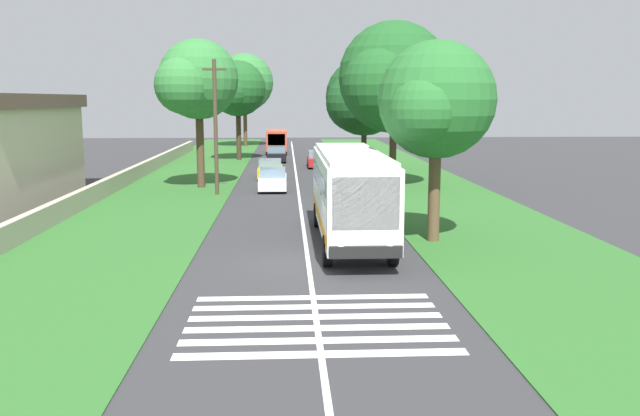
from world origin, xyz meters
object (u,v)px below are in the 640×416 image
Objects in this scene: roadside_tree_left_0 at (236,90)px; roadside_tree_left_1 at (196,82)px; utility_pole at (216,125)px; roadside_tree_right_2 at (362,99)px; trailing_car_3 at (277,155)px; roadside_tree_right_1 at (434,103)px; trailing_car_0 at (273,180)px; coach_bus at (350,190)px; trailing_car_1 at (270,169)px; trailing_car_2 at (318,159)px; roadside_tree_right_0 at (391,81)px; trailing_minibus_0 at (277,139)px; roadside_tree_left_2 at (243,84)px.

roadside_tree_left_0 is 0.98× the size of roadside_tree_left_1.
roadside_tree_right_2 is at bearing -33.60° from utility_pole.
roadside_tree_left_1 is (-20.33, 1.09, 0.25)m from roadside_tree_left_0.
trailing_car_3 is at bearing -8.61° from utility_pole.
trailing_car_0 is at bearing 22.57° from roadside_tree_right_1.
utility_pole is at bearing 25.51° from coach_bus.
utility_pole is at bearing 121.73° from trailing_car_0.
trailing_car_1 and trailing_car_2 have the same top height.
trailing_minibus_0 is at bearing 15.57° from roadside_tree_right_0.
roadside_tree_right_2 is at bearing -125.48° from roadside_tree_left_0.
roadside_tree_left_0 is (15.29, 3.52, 5.96)m from trailing_car_1.
coach_bus is 16.72m from trailing_car_0.
trailing_minibus_0 is (9.20, 0.09, 0.88)m from trailing_car_3.
coach_bus is 18.67m from roadside_tree_right_0.
trailing_car_3 is at bearing 0.03° from trailing_car_0.
roadside_tree_left_1 is 1.19× the size of roadside_tree_right_1.
coach_bus reaches higher than trailing_minibus_0.
trailing_car_0 is at bearing 99.01° from roadside_tree_right_0.
roadside_tree_right_2 reaches higher than trailing_car_2.
trailing_car_2 is 0.38× the size of roadside_tree_left_2.
roadside_tree_right_0 is 1.17× the size of roadside_tree_right_2.
roadside_tree_left_0 is (21.78, 3.82, 5.96)m from trailing_car_0.
trailing_car_0 is 15.13m from trailing_car_2.
roadside_tree_right_0 reaches higher than trailing_car_2.
trailing_car_3 is (36.36, 3.43, -1.48)m from coach_bus.
roadside_tree_right_1 is (-36.34, -6.78, 4.98)m from trailing_car_3.
roadside_tree_left_2 is (11.90, 4.28, 6.08)m from trailing_minibus_0.
coach_bus is at bearing 172.78° from roadside_tree_right_2.
trailing_car_3 is at bearing 22.28° from roadside_tree_right_0.
roadside_tree_right_2 reaches higher than roadside_tree_right_1.
coach_bus is 39.02m from roadside_tree_left_0.
trailing_car_3 is 0.47× the size of roadside_tree_right_2.
roadside_tree_right_1 is (-22.76, -7.08, 4.98)m from trailing_car_1.
roadside_tree_right_1 is 0.88× the size of roadside_tree_right_2.
coach_bus is 20.17m from roadside_tree_left_1.
trailing_car_3 is at bearing -14.76° from roadside_tree_left_1.
roadside_tree_left_0 is at bearing 9.96° from trailing_car_0.
roadside_tree_left_2 is 58.54m from roadside_tree_right_1.
roadside_tree_left_2 is at bearing 10.99° from roadside_tree_right_1.
roadside_tree_right_0 is 1.33× the size of roadside_tree_right_1.
roadside_tree_right_0 is at bearing -163.04° from trailing_car_2.
trailing_car_1 is at bearing 179.49° from trailing_minibus_0.
roadside_tree_left_2 is at bearing -0.76° from roadside_tree_left_1.
roadside_tree_left_2 is 1.40× the size of utility_pole.
roadside_tree_right_2 is at bearing -0.91° from roadside_tree_right_1.
trailing_car_2 is (31.00, -0.17, -1.48)m from coach_bus.
roadside_tree_left_1 is (1.45, 4.91, 6.21)m from trailing_car_0.
trailing_car_2 is 0.47× the size of roadside_tree_right_2.
trailing_car_1 is (22.79, 3.73, -1.48)m from coach_bus.
roadside_tree_right_1 is at bearing -144.50° from utility_pole.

